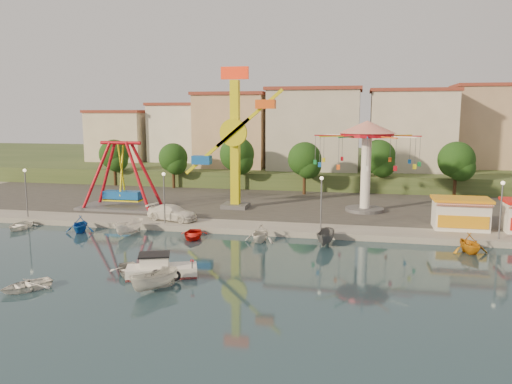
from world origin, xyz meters
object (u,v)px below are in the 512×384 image
(cabin_motorboat, at_px, (160,270))
(rowboat_a, at_px, (130,270))
(skiff, at_px, (154,280))
(van, at_px, (172,213))
(pirate_ship_ride, at_px, (122,177))
(kamikaze_tower, at_px, (238,143))
(wave_swinger, at_px, (367,146))

(cabin_motorboat, distance_m, rowboat_a, 2.26)
(skiff, distance_m, van, 19.82)
(van, bearing_deg, pirate_ship_ride, 72.41)
(kamikaze_tower, height_order, skiff, kamikaze_tower)
(kamikaze_tower, relative_size, wave_swinger, 1.42)
(wave_swinger, distance_m, skiff, 32.15)
(cabin_motorboat, bearing_deg, pirate_ship_ride, 102.34)
(kamikaze_tower, relative_size, van, 2.97)
(pirate_ship_ride, bearing_deg, kamikaze_tower, 12.14)
(kamikaze_tower, bearing_deg, rowboat_a, -95.36)
(wave_swinger, height_order, van, wave_swinger)
(rowboat_a, bearing_deg, kamikaze_tower, 48.25)
(pirate_ship_ride, relative_size, wave_swinger, 0.86)
(cabin_motorboat, xyz_separation_m, skiff, (0.81, -2.93, 0.24))
(kamikaze_tower, xyz_separation_m, skiff, (0.79, -26.75, -7.70))
(pirate_ship_ride, relative_size, rowboat_a, 2.73)
(kamikaze_tower, distance_m, skiff, 27.85)
(rowboat_a, relative_size, van, 0.66)
(wave_swinger, bearing_deg, skiff, -116.44)
(kamikaze_tower, bearing_deg, skiff, -88.30)
(rowboat_a, bearing_deg, wave_swinger, 19.78)
(kamikaze_tower, distance_m, cabin_motorboat, 25.11)
(kamikaze_tower, height_order, cabin_motorboat, kamikaze_tower)
(skiff, relative_size, van, 0.67)
(kamikaze_tower, relative_size, cabin_motorboat, 3.04)
(cabin_motorboat, relative_size, van, 0.98)
(van, bearing_deg, cabin_motorboat, -147.87)
(cabin_motorboat, xyz_separation_m, rowboat_a, (-2.24, -0.27, -0.10))
(pirate_ship_ride, xyz_separation_m, wave_swinger, (28.15, 4.14, 3.80))
(cabin_motorboat, bearing_deg, skiff, -94.84)
(cabin_motorboat, height_order, van, van)
(pirate_ship_ride, distance_m, cabin_motorboat, 25.16)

